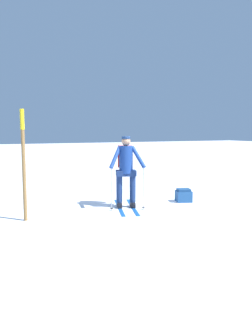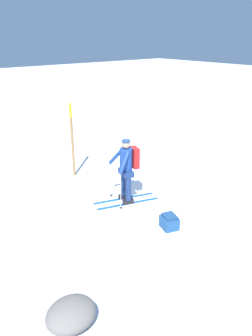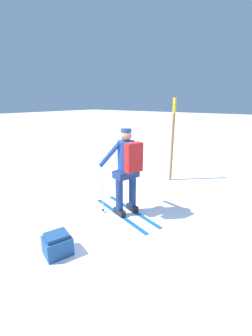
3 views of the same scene
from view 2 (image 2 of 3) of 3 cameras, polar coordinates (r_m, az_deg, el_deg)
The scene contains 5 objects.
ground_plane at distance 8.94m, azimuth 4.26°, elevation -6.47°, with size 80.00×80.00×0.00m, color white.
skier at distance 8.69m, azimuth 0.17°, elevation 0.20°, with size 1.82×1.00×1.78m.
dropped_backpack at distance 7.93m, azimuth 7.55°, elevation -9.27°, with size 0.46×0.49×0.35m.
trail_marker at distance 10.40m, azimuth -9.40°, elevation 5.68°, with size 0.09×0.09×2.36m.
rock_boulder at distance 5.69m, azimuth -9.55°, elevation -23.81°, with size 0.82×0.70×0.45m, color slate.
Camera 2 is at (5.46, 5.61, 4.31)m, focal length 35.00 mm.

